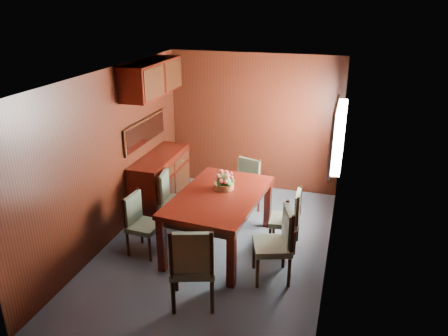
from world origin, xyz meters
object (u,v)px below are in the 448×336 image
(chair_right_near, at_px, (278,240))
(flower_centerpiece, at_px, (224,179))
(chair_left_near, at_px, (140,220))
(dining_table, at_px, (219,202))
(sideboard, at_px, (161,181))
(chair_head, at_px, (192,263))

(chair_right_near, relative_size, flower_centerpiece, 3.31)
(flower_centerpiece, bearing_deg, chair_left_near, -148.29)
(dining_table, height_order, chair_left_near, chair_left_near)
(sideboard, distance_m, chair_head, 2.60)
(chair_head, bearing_deg, sideboard, 104.03)
(flower_centerpiece, bearing_deg, chair_head, -86.90)
(chair_left_near, xyz_separation_m, flower_centerpiece, (1.00, 0.62, 0.47))
(chair_head, bearing_deg, chair_left_near, 123.12)
(dining_table, bearing_deg, sideboard, 149.13)
(chair_left_near, distance_m, chair_head, 1.39)
(dining_table, xyz_separation_m, chair_left_near, (-0.99, -0.42, -0.21))
(chair_left_near, height_order, chair_right_near, chair_right_near)
(chair_left_near, height_order, chair_head, chair_head)
(chair_left_near, bearing_deg, sideboard, -163.17)
(chair_right_near, distance_m, flower_centerpiece, 1.19)
(dining_table, distance_m, chair_right_near, 1.03)
(dining_table, relative_size, flower_centerpiece, 6.15)
(chair_right_near, bearing_deg, flower_centerpiece, 33.74)
(chair_right_near, bearing_deg, chair_head, 116.25)
(dining_table, relative_size, chair_right_near, 1.85)
(chair_left_near, xyz_separation_m, chair_head, (1.08, -0.87, 0.10))
(sideboard, xyz_separation_m, flower_centerpiece, (1.29, -0.72, 0.49))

